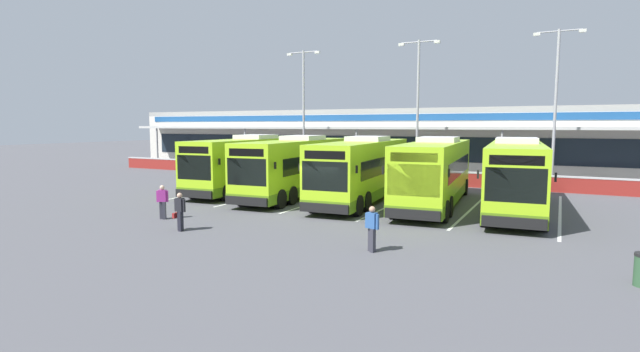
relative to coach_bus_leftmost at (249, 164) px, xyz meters
The scene contains 20 objects.
ground_plane 10.61m from the coach_bus_leftmost, 35.06° to the right, with size 200.00×200.00×0.00m, color #4C4C51.
terminal_building 22.62m from the coach_bus_leftmost, 67.72° to the left, with size 70.00×13.00×6.00m.
red_barrier_wall 12.12m from the coach_bus_leftmost, 44.77° to the left, with size 60.00×0.40×1.10m.
coach_bus_leftmost is the anchor object (origin of this frame).
coach_bus_left_centre 4.23m from the coach_bus_leftmost, ahead, with size 3.72×12.31×3.78m.
coach_bus_centre 8.68m from the coach_bus_leftmost, ahead, with size 3.72×12.31×3.78m.
coach_bus_right_centre 12.80m from the coach_bus_leftmost, ahead, with size 3.72×12.31×3.78m.
coach_bus_rightmost 16.91m from the coach_bus_leftmost, ahead, with size 3.72×12.31×3.78m.
bay_stripe_far_west 2.63m from the coach_bus_leftmost, behind, with size 0.14×13.00×0.01m, color silver.
bay_stripe_west 2.88m from the coach_bus_leftmost, ahead, with size 0.14×13.00×0.01m, color silver.
bay_stripe_mid_west 6.70m from the coach_bus_leftmost, ahead, with size 0.14×13.00×0.01m, color silver.
bay_stripe_centre 10.81m from the coach_bus_leftmost, ahead, with size 0.14×13.00×0.01m, color silver.
bay_stripe_mid_east 14.97m from the coach_bus_leftmost, ahead, with size 0.14×13.00×0.01m, color silver.
bay_stripe_east 19.15m from the coach_bus_leftmost, ahead, with size 0.14×13.00×0.01m, color silver.
pedestrian_with_handbag 12.65m from the coach_bus_leftmost, 67.71° to the right, with size 0.62×0.31×1.62m.
pedestrian_in_dark_coat 17.23m from the coach_bus_leftmost, 40.07° to the right, with size 0.54×0.36×1.62m.
pedestrian_near_bin 10.46m from the coach_bus_leftmost, 77.42° to the right, with size 0.50×0.38×1.62m.
lamp_post_west 11.84m from the coach_bus_leftmost, 99.21° to the left, with size 3.24×0.28×11.00m.
lamp_post_centre 14.28m from the coach_bus_leftmost, 49.70° to the left, with size 3.24×0.28×11.00m.
lamp_post_east 21.74m from the coach_bus_leftmost, 29.81° to the left, with size 3.24×0.28×11.00m.
Camera 1 is at (10.37, -20.33, 4.44)m, focal length 26.41 mm.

